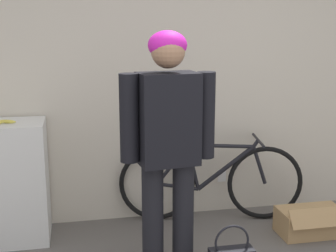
# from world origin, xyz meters

# --- Properties ---
(wall_back) EXTENTS (8.00, 0.07, 2.60)m
(wall_back) POSITION_xyz_m (0.00, 2.27, 1.30)
(wall_back) COLOR beige
(wall_back) RESTS_ON ground_plane
(person) EXTENTS (0.65, 0.30, 1.73)m
(person) POSITION_xyz_m (-0.19, 1.18, 1.03)
(person) COLOR black
(person) RESTS_ON ground_plane
(bicycle) EXTENTS (1.66, 0.47, 0.76)m
(bicycle) POSITION_xyz_m (0.39, 2.05, 0.37)
(bicycle) COLOR black
(bicycle) RESTS_ON ground_plane
(cardboard_box) EXTENTS (0.55, 0.36, 0.28)m
(cardboard_box) POSITION_xyz_m (1.14, 1.58, 0.11)
(cardboard_box) COLOR tan
(cardboard_box) RESTS_ON ground_plane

